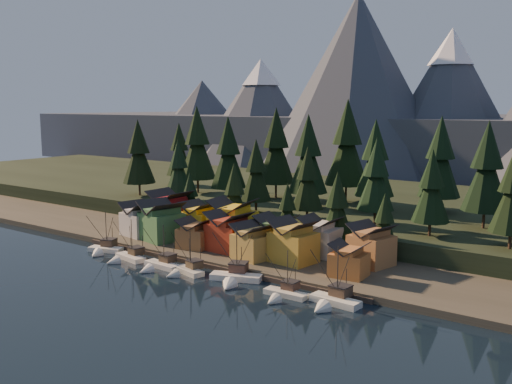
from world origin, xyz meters
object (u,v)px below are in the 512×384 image
Objects in this scene: boat_6 at (332,293)px; house_front_0 at (140,218)px; boat_1 at (126,252)px; boat_3 at (185,265)px; house_back_1 at (200,219)px; boat_2 at (159,260)px; boat_0 at (103,244)px; boat_5 at (283,288)px; house_front_1 at (162,220)px; house_back_0 at (170,209)px; boat_4 at (234,271)px.

boat_6 is 67.79m from house_front_0.
boat_1 is at bearing -174.48° from boat_6.
house_back_1 reaches higher than boat_3.
boat_0 is at bearing 177.94° from boat_2.
house_front_0 is (-56.43, 16.10, 4.35)m from boat_5.
boat_1 is 1.14× the size of house_back_1.
house_front_1 is 12.51m from house_back_0.
boat_4 is 45.18m from house_front_0.
boat_6 is 56.44m from house_back_1.
boat_0 is at bearing -117.96° from house_back_1.
boat_6 is 1.28× the size of house_back_1.
boat_5 is at bearing 9.55° from boat_1.
house_front_1 is (6.64, 13.62, 4.63)m from boat_0.
boat_3 is 0.89× the size of house_front_1.
boat_2 is at bearing -50.60° from house_back_0.
boat_0 is 0.90× the size of boat_4.
house_back_0 is at bearing 122.34° from boat_1.
house_front_1 reaches higher than boat_3.
boat_5 is at bearing 3.20° from boat_2.
boat_6 reaches higher than boat_0.
house_back_0 reaches higher than boat_4.
boat_6 reaches higher than boat_5.
boat_0 is 25.64m from house_back_1.
boat_0 is at bearing -89.49° from house_back_0.
boat_0 is at bearing -102.76° from house_front_1.
boat_4 is (19.65, 2.37, 0.29)m from boat_2.
house_front_0 is at bearing 137.62° from boat_1.
boat_5 is 0.85× the size of house_front_1.
boat_2 is at bearing 8.38° from boat_1.
boat_5 is 0.83× the size of boat_6.
house_front_0 is (-30.98, 15.83, 4.11)m from boat_3.
boat_6 is at bearing -1.93° from house_front_0.
boat_1 is at bearing -41.78° from house_front_0.
boat_4 is 1.32× the size of house_back_1.
house_back_0 reaches higher than boat_3.
house_back_0 is at bearing 90.69° from house_front_0.
boat_6 is (42.90, 1.62, 0.31)m from boat_2.
boat_0 is 29.00m from boat_3.
boat_2 is 33.23m from boat_5.
boat_4 is 35.93m from house_back_1.
boat_6 is 59.27m from house_front_1.
boat_0 is 64.08m from boat_6.
boat_1 is at bearing -63.43° from house_front_1.
boat_0 is 1.12× the size of boat_5.
boat_5 is 50.46m from house_front_1.
boat_4 is (11.87, 2.06, 0.25)m from boat_3.
house_back_0 reaches higher than house_front_1.
house_back_0 is (1.68, 9.77, 1.12)m from house_front_0.
boat_4 reaches higher than boat_0.
boat_0 is at bearing -176.18° from boat_6.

